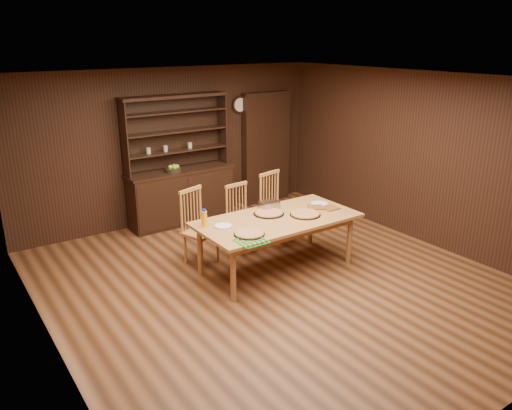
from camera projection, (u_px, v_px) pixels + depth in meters
floor at (276, 282)px, 6.56m from camera, size 6.00×6.00×0.00m
room_shell at (278, 166)px, 6.05m from camera, size 6.00×6.00×6.00m
china_hutch at (180, 189)px, 8.52m from camera, size 1.84×0.52×2.17m
doorway at (266, 148)px, 9.50m from camera, size 1.00×0.18×2.10m
wall_clock at (240, 105)px, 8.98m from camera, size 0.30×0.05×0.30m
dining_table at (277, 223)px, 6.73m from camera, size 2.20×1.10×0.75m
chair_left at (197, 224)px, 7.02m from camera, size 0.55×0.53×1.07m
chair_center at (240, 215)px, 7.44m from camera, size 0.45×0.43×1.01m
chair_right at (274, 205)px, 7.73m from camera, size 0.53×0.52×1.10m
pizza_left at (249, 233)px, 6.14m from camera, size 0.39×0.39×0.04m
pizza_right at (305, 214)px, 6.81m from camera, size 0.42×0.42×0.04m
pizza_center at (269, 213)px, 6.85m from camera, size 0.42×0.42×0.04m
cooling_rack at (252, 241)px, 5.93m from camera, size 0.34×0.34×0.01m
plate_left at (223, 226)px, 6.41m from camera, size 0.24×0.24×0.02m
plate_right at (319, 204)px, 7.26m from camera, size 0.26×0.26×0.02m
foil_dish at (269, 205)px, 7.07m from camera, size 0.27×0.20×0.10m
juice_bottle at (204, 218)px, 6.39m from camera, size 0.07×0.07×0.23m
pot_holder_a at (330, 208)px, 7.08m from camera, size 0.22×0.22×0.02m
pot_holder_b at (315, 207)px, 7.11m from camera, size 0.29×0.29×0.02m
fruit_bowl at (173, 169)px, 8.26m from camera, size 0.27×0.27×0.12m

